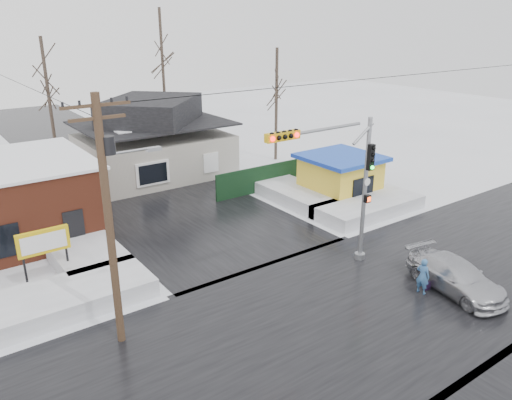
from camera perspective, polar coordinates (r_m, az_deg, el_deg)
ground at (r=20.86m, az=10.18°, el=-12.53°), size 120.00×120.00×0.00m
road_ns at (r=20.85m, az=10.18°, el=-12.51°), size 10.00×120.00×0.02m
road_ew at (r=20.85m, az=10.18°, el=-12.51°), size 120.00×10.00×0.02m
snowbank_nw at (r=22.11m, az=-21.01°, el=-10.44°), size 7.00×3.00×0.80m
snowbank_ne at (r=30.94m, az=12.72°, el=-0.74°), size 7.00×3.00×0.80m
snowbank_nside_w at (r=26.89m, az=-19.84°, el=-4.73°), size 3.00×8.00×0.80m
snowbank_nside_e at (r=32.98m, az=3.94°, el=1.02°), size 3.00×8.00×0.80m
traffic_signal at (r=22.44m, az=9.86°, el=2.68°), size 6.05×0.68×7.00m
utility_pole at (r=17.31m, az=-16.38°, el=-1.11°), size 3.15×0.44×9.00m
marquee_sign at (r=23.64m, az=-23.12°, el=-4.57°), size 2.20×0.21×2.55m
house at (r=38.05m, az=-11.65°, el=6.72°), size 10.40×8.40×5.76m
kiosk at (r=32.87m, az=9.58°, el=2.67°), size 4.60×4.60×2.88m
fence at (r=34.01m, az=1.16°, el=2.55°), size 8.00×0.12×1.80m
tree_far_left at (r=39.10m, az=-23.02°, el=13.87°), size 3.00×3.00×10.00m
tree_far_mid at (r=44.24m, az=-10.80°, el=17.66°), size 3.00×3.00×12.00m
tree_far_right at (r=40.74m, az=2.39°, el=14.44°), size 3.00×3.00×9.00m
pedestrian at (r=22.58m, az=18.52°, el=-8.28°), size 0.48×0.64×1.61m
car at (r=23.31m, az=21.87°, el=-8.12°), size 2.69×4.98×1.37m
shopping_bag at (r=23.20m, az=19.00°, el=-9.31°), size 0.29×0.15×0.35m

